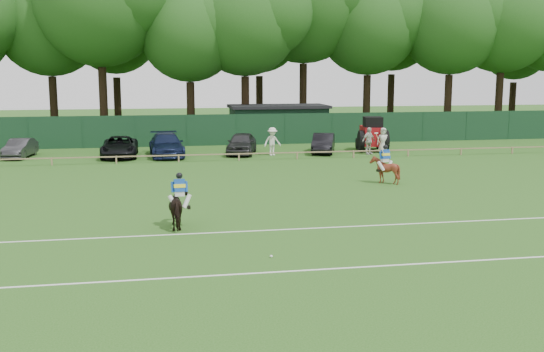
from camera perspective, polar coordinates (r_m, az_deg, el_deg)
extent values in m
plane|color=#1E4C14|center=(25.01, 0.12, -4.30)|extent=(160.00, 160.00, 0.00)
imported|color=black|center=(24.51, -8.25, -2.83)|extent=(0.96, 1.89, 1.55)
imported|color=maroon|center=(34.34, 10.07, 0.56)|extent=(1.37, 1.49, 1.47)
imported|color=#2C2C2F|center=(47.29, -21.66, 2.33)|extent=(1.85, 4.11, 1.31)
imported|color=black|center=(45.40, -13.51, 2.55)|extent=(2.42, 5.19, 1.44)
imported|color=#121B3A|center=(45.28, -9.44, 2.77)|extent=(2.54, 5.62, 1.60)
imported|color=#2F2F32|center=(45.83, -2.74, 2.95)|extent=(2.99, 4.94, 1.57)
imported|color=black|center=(46.68, 4.62, 2.95)|extent=(2.78, 4.55, 1.42)
imported|color=silver|center=(45.13, 0.03, 3.12)|extent=(1.43, 1.05, 1.98)
imported|color=beige|center=(46.18, 8.65, 3.13)|extent=(1.24, 0.90, 1.95)
imported|color=beige|center=(47.14, 9.92, 3.17)|extent=(0.98, 0.71, 1.86)
cube|color=silver|center=(24.40, -8.28, -1.57)|extent=(0.38, 0.28, 0.18)
cube|color=#1747AA|center=(24.34, -8.30, -0.83)|extent=(0.42, 0.33, 0.51)
cube|color=yellow|center=(24.35, -8.30, -0.88)|extent=(0.45, 0.31, 0.18)
sphere|color=black|center=(24.28, -8.32, 0.03)|extent=(0.25, 0.25, 0.25)
cylinder|color=silver|center=(24.44, -7.65, -2.26)|extent=(0.42, 0.36, 0.59)
cylinder|color=silver|center=(24.39, -8.86, -2.31)|extent=(0.42, 0.33, 0.59)
cube|color=silver|center=(34.27, 10.09, 1.42)|extent=(0.39, 0.31, 0.18)
cube|color=#1747AA|center=(34.22, 10.11, 1.95)|extent=(0.44, 0.36, 0.51)
cube|color=yellow|center=(34.23, 10.11, 1.91)|extent=(0.47, 0.35, 0.18)
sphere|color=black|center=(34.18, 10.13, 2.56)|extent=(0.25, 0.25, 0.25)
cylinder|color=silver|center=(34.39, 10.50, 0.93)|extent=(0.41, 0.38, 0.59)
cylinder|color=silver|center=(34.14, 9.74, 0.89)|extent=(0.42, 0.32, 0.59)
cylinder|color=tan|center=(34.06, 9.65, 2.86)|extent=(0.35, 0.54, 1.17)
sphere|color=silver|center=(20.58, -0.06, -7.20)|extent=(0.09, 0.09, 0.09)
cube|color=silver|center=(19.36, 3.39, -8.42)|extent=(60.00, 0.10, 0.01)
cube|color=silver|center=(24.06, 0.55, -4.84)|extent=(60.00, 0.10, 0.01)
cube|color=#997F5B|center=(42.48, -4.32, 1.96)|extent=(62.00, 0.08, 0.08)
cube|color=#14351E|center=(51.30, -5.41, 4.12)|extent=(92.00, 0.04, 2.50)
cube|color=#14331E|center=(55.08, 0.55, 4.68)|extent=(8.00, 4.00, 2.80)
cube|color=black|center=(54.98, 0.56, 6.26)|extent=(8.40, 4.40, 0.24)
cube|color=maroon|center=(48.35, 8.90, 3.59)|extent=(1.77, 2.76, 1.40)
cube|color=black|center=(47.84, 9.02, 4.68)|extent=(1.49, 1.58, 0.97)
cylinder|color=black|center=(47.48, 7.97, 3.11)|extent=(0.56, 1.64, 1.61)
cylinder|color=black|center=(47.82, 10.13, 3.10)|extent=(0.56, 1.64, 1.61)
cylinder|color=black|center=(49.33, 7.73, 2.91)|extent=(0.45, 0.90, 0.86)
cylinder|color=black|center=(49.62, 9.57, 2.90)|extent=(0.45, 0.90, 0.86)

